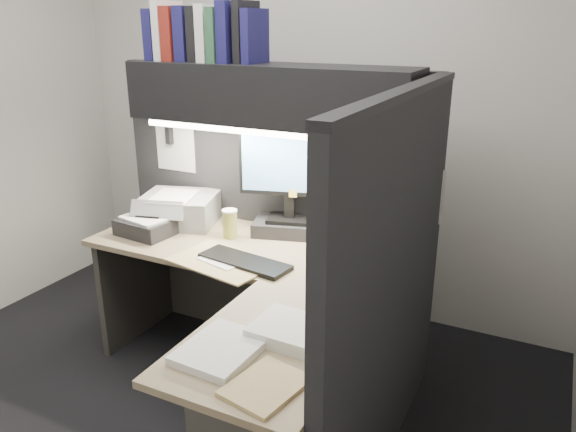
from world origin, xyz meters
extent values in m
plane|color=black|center=(0.00, 0.00, 0.00)|extent=(3.50, 3.50, 0.00)
cube|color=beige|center=(0.00, 1.50, 1.35)|extent=(3.50, 0.04, 2.70)
cube|color=black|center=(0.03, 0.93, 0.80)|extent=(1.90, 0.06, 1.60)
cube|color=black|center=(0.98, 0.18, 0.80)|extent=(0.06, 1.50, 1.60)
cube|color=#9A8862|center=(0.10, 0.56, 0.71)|extent=(1.70, 0.68, 0.03)
cube|color=#9A8862|center=(0.65, -0.21, 0.71)|extent=(0.60, 0.85, 0.03)
cube|color=#322F2C|center=(0.10, 0.86, 0.35)|extent=(1.61, 0.02, 0.70)
cube|color=#322F2C|center=(-0.70, 0.56, 0.35)|extent=(0.04, 0.61, 0.70)
cube|color=black|center=(0.12, 0.75, 1.50)|extent=(1.55, 0.34, 0.30)
cylinder|color=white|center=(0.12, 0.61, 1.33)|extent=(1.32, 0.04, 0.04)
cube|color=black|center=(0.21, 0.82, 0.77)|extent=(0.44, 0.34, 0.08)
cube|color=black|center=(0.21, 0.82, 0.89)|extent=(0.06, 0.06, 0.13)
cube|color=black|center=(0.21, 0.82, 1.14)|extent=(0.53, 0.19, 0.36)
cube|color=#5F93D1|center=(0.21, 0.80, 1.14)|extent=(0.48, 0.14, 0.32)
cube|color=black|center=(0.20, 0.35, 0.74)|extent=(0.50, 0.23, 0.02)
cube|color=#1C4A9A|center=(0.66, 0.49, 0.73)|extent=(0.25, 0.23, 0.00)
ellipsoid|color=black|center=(0.64, 0.49, 0.75)|extent=(0.06, 0.10, 0.04)
cube|color=beige|center=(0.73, 0.66, 0.77)|extent=(0.25, 0.26, 0.09)
cylinder|color=#B5AB48|center=(-0.05, 0.62, 0.80)|extent=(0.08, 0.08, 0.15)
cube|color=gray|center=(-0.44, 0.70, 0.81)|extent=(0.51, 0.46, 0.17)
cube|color=black|center=(-0.49, 0.47, 0.77)|extent=(0.32, 0.27, 0.09)
cube|color=tan|center=(0.09, 0.32, 0.73)|extent=(0.55, 0.41, 0.01)
cube|color=white|center=(0.70, -0.15, 0.76)|extent=(0.29, 0.25, 0.05)
cube|color=white|center=(0.53, -0.36, 0.75)|extent=(0.27, 0.33, 0.03)
cube|color=tan|center=(0.77, -0.47, 0.74)|extent=(0.25, 0.30, 0.01)
cube|color=#17154C|center=(-0.55, 0.76, 1.78)|extent=(0.06, 0.22, 0.27)
cube|color=white|center=(-0.48, 0.75, 1.80)|extent=(0.05, 0.22, 0.30)
cube|color=maroon|center=(-0.42, 0.75, 1.79)|extent=(0.07, 0.22, 0.28)
cube|color=#17154C|center=(-0.35, 0.76, 1.79)|extent=(0.07, 0.22, 0.28)
cube|color=black|center=(-0.27, 0.76, 1.79)|extent=(0.05, 0.22, 0.28)
cube|color=white|center=(-0.20, 0.75, 1.79)|extent=(0.06, 0.22, 0.29)
cube|color=#295237|center=(-0.14, 0.73, 1.78)|extent=(0.05, 0.22, 0.27)
cube|color=#17154C|center=(-0.08, 0.74, 1.80)|extent=(0.06, 0.22, 0.30)
cube|color=black|center=(0.00, 0.77, 1.80)|extent=(0.04, 0.22, 0.30)
cube|color=#17154C|center=(0.05, 0.76, 1.78)|extent=(0.05, 0.22, 0.26)
cube|color=white|center=(0.70, 0.90, 1.05)|extent=(0.21, 0.00, 0.28)
cube|color=white|center=(0.92, 0.90, 1.03)|extent=(0.21, 0.00, 0.28)
cube|color=white|center=(-0.60, 0.90, 1.15)|extent=(0.28, 0.00, 0.34)
cube|color=black|center=(0.95, 0.04, 1.02)|extent=(0.00, 0.18, 0.22)
cube|color=white|center=(0.95, -0.31, 0.95)|extent=(0.00, 0.21, 0.28)
camera|label=1|loc=(1.51, -1.80, 1.86)|focal=35.00mm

